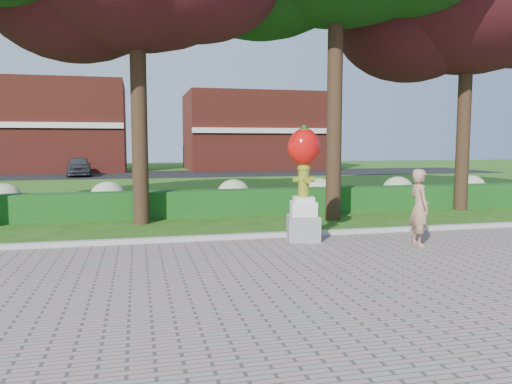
% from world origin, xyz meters
% --- Properties ---
extents(ground, '(100.00, 100.00, 0.00)m').
position_xyz_m(ground, '(0.00, 0.00, 0.00)').
color(ground, '#215314').
rests_on(ground, ground).
extents(walkway, '(40.00, 14.00, 0.04)m').
position_xyz_m(walkway, '(0.00, -4.00, 0.02)').
color(walkway, gray).
rests_on(walkway, ground).
extents(curb, '(40.00, 0.18, 0.15)m').
position_xyz_m(curb, '(0.00, 3.00, 0.07)').
color(curb, '#ADADA5').
rests_on(curb, ground).
extents(lawn_hedge, '(24.00, 0.70, 0.80)m').
position_xyz_m(lawn_hedge, '(0.00, 7.00, 0.40)').
color(lawn_hedge, '#124013').
rests_on(lawn_hedge, ground).
extents(hydrangea_row, '(20.10, 1.10, 0.99)m').
position_xyz_m(hydrangea_row, '(0.57, 8.00, 0.55)').
color(hydrangea_row, '#AFBC8F').
rests_on(hydrangea_row, ground).
extents(street, '(50.00, 8.00, 0.02)m').
position_xyz_m(street, '(0.00, 28.00, 0.01)').
color(street, black).
rests_on(street, ground).
extents(building_left, '(14.00, 8.00, 7.00)m').
position_xyz_m(building_left, '(-10.00, 34.00, 3.50)').
color(building_left, maroon).
rests_on(building_left, ground).
extents(building_right, '(12.00, 8.00, 6.40)m').
position_xyz_m(building_right, '(8.00, 34.00, 3.20)').
color(building_right, maroon).
rests_on(building_right, ground).
extents(hydrant_sculpture, '(0.83, 0.83, 2.60)m').
position_xyz_m(hydrant_sculpture, '(1.56, 2.50, 1.42)').
color(hydrant_sculpture, gray).
rests_on(hydrant_sculpture, walkway).
extents(woman, '(0.45, 0.64, 1.66)m').
position_xyz_m(woman, '(3.79, 1.36, 0.87)').
color(woman, tan).
rests_on(woman, walkway).
extents(parked_car, '(1.94, 4.01, 1.32)m').
position_xyz_m(parked_car, '(-5.93, 27.26, 0.68)').
color(parked_car, '#3C3E43').
rests_on(parked_car, street).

